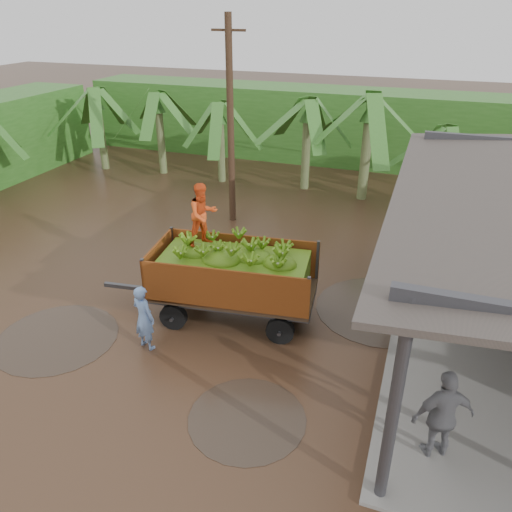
% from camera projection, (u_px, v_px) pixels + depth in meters
% --- Properties ---
extents(ground, '(100.00, 100.00, 0.00)m').
position_uv_depth(ground, '(193.00, 320.00, 13.16)').
color(ground, black).
rests_on(ground, ground).
extents(hedge_north, '(22.00, 3.00, 3.60)m').
position_uv_depth(hedge_north, '(290.00, 122.00, 26.37)').
color(hedge_north, '#2D661E').
rests_on(hedge_north, ground).
extents(banana_trailer, '(5.88, 2.50, 3.56)m').
position_uv_depth(banana_trailer, '(233.00, 274.00, 12.76)').
color(banana_trailer, '#A44E17').
rests_on(banana_trailer, ground).
extents(man_blue, '(0.71, 0.57, 1.68)m').
position_uv_depth(man_blue, '(144.00, 317.00, 11.77)').
color(man_blue, '#7195CF').
rests_on(man_blue, ground).
extents(man_grey, '(1.23, 0.93, 1.94)m').
position_uv_depth(man_grey, '(443.00, 416.00, 8.79)').
color(man_grey, slate).
rests_on(man_grey, ground).
extents(utility_pole, '(1.20, 0.24, 7.21)m').
position_uv_depth(utility_pole, '(231.00, 124.00, 17.55)').
color(utility_pole, '#47301E').
rests_on(utility_pole, ground).
extents(banana_plants, '(24.62, 19.58, 4.42)m').
position_uv_depth(banana_plants, '(180.00, 159.00, 19.88)').
color(banana_plants, '#2D661E').
rests_on(banana_plants, ground).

